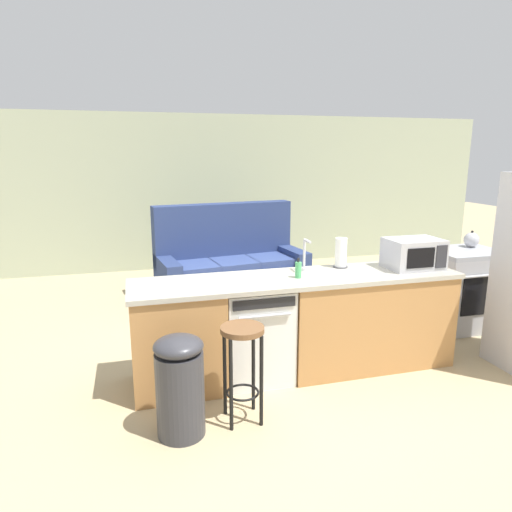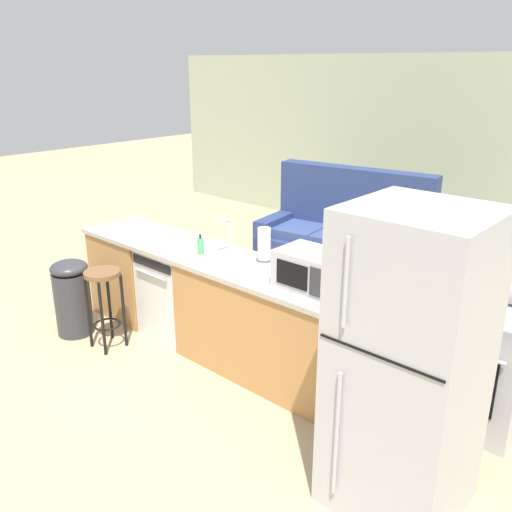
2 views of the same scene
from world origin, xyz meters
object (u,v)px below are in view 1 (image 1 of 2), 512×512
(stove_range, at_px, (462,289))
(soap_bottle, at_px, (298,270))
(paper_towel_roll, at_px, (341,253))
(kettle, at_px, (472,240))
(couch, at_px, (230,267))
(bar_stool, at_px, (242,353))
(trash_bin, at_px, (180,385))
(microwave, at_px, (413,254))
(dishwasher, at_px, (255,332))

(stove_range, relative_size, soap_bottle, 5.11)
(paper_towel_roll, distance_m, kettle, 1.93)
(paper_towel_roll, height_order, couch, couch)
(bar_stool, xyz_separation_m, trash_bin, (-0.47, -0.06, -0.16))
(stove_range, distance_m, microwave, 1.33)
(dishwasher, distance_m, trash_bin, 1.01)
(dishwasher, relative_size, soap_bottle, 4.77)
(bar_stool, distance_m, trash_bin, 0.49)
(dishwasher, distance_m, kettle, 2.91)
(stove_range, bearing_deg, microwave, -152.54)
(bar_stool, bearing_deg, dishwasher, 67.23)
(trash_bin, bearing_deg, paper_towel_roll, 28.87)
(bar_stool, xyz_separation_m, couch, (0.56, 3.07, -0.14))
(stove_range, bearing_deg, couch, 140.77)
(dishwasher, xyz_separation_m, microwave, (1.54, -0.00, 0.62))
(stove_range, height_order, trash_bin, stove_range)
(kettle, xyz_separation_m, trash_bin, (-3.50, -1.37, -0.61))
(trash_bin, distance_m, couch, 3.29)
(microwave, relative_size, soap_bottle, 2.84)
(microwave, relative_size, paper_towel_roll, 1.77)
(kettle, relative_size, couch, 0.10)
(kettle, bearing_deg, couch, 144.69)
(microwave, height_order, bar_stool, microwave)
(dishwasher, height_order, kettle, kettle)
(soap_bottle, bearing_deg, dishwasher, 173.93)
(microwave, distance_m, couch, 2.81)
(dishwasher, xyz_separation_m, paper_towel_roll, (0.90, 0.21, 0.62))
(trash_bin, xyz_separation_m, couch, (1.02, 3.13, 0.02))
(dishwasher, bearing_deg, bar_stool, -112.77)
(microwave, distance_m, paper_towel_roll, 0.68)
(couch, bearing_deg, microwave, -62.81)
(stove_range, relative_size, trash_bin, 1.22)
(paper_towel_roll, distance_m, couch, 2.40)
(bar_stool, bearing_deg, soap_bottle, 42.60)
(soap_bottle, height_order, bar_stool, soap_bottle)
(microwave, xyz_separation_m, couch, (-1.25, 2.44, -0.65))
(paper_towel_roll, bearing_deg, dishwasher, -167.13)
(dishwasher, relative_size, bar_stool, 1.14)
(paper_towel_roll, relative_size, kettle, 1.38)
(soap_bottle, height_order, couch, couch)
(dishwasher, height_order, microwave, microwave)
(soap_bottle, bearing_deg, kettle, 16.75)
(dishwasher, bearing_deg, stove_range, 11.91)
(soap_bottle, bearing_deg, bar_stool, -137.40)
(stove_range, xyz_separation_m, soap_bottle, (-2.22, -0.59, 0.52))
(soap_bottle, height_order, trash_bin, soap_bottle)
(stove_range, distance_m, kettle, 0.58)
(dishwasher, relative_size, couch, 0.40)
(stove_range, bearing_deg, kettle, 37.71)
(paper_towel_roll, relative_size, trash_bin, 0.38)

